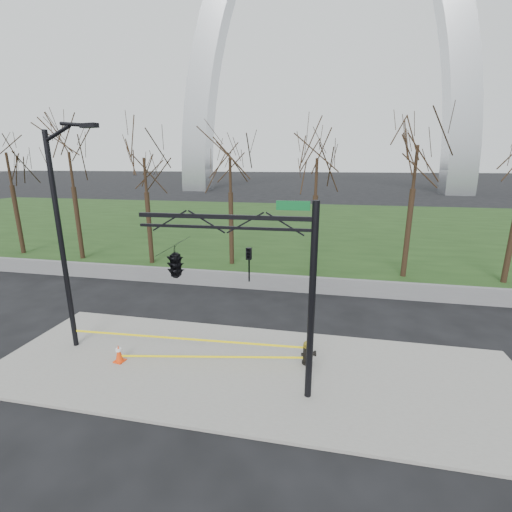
% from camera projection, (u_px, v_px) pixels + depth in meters
% --- Properties ---
extents(ground, '(500.00, 500.00, 0.00)m').
position_uv_depth(ground, '(252.00, 371.00, 12.03)').
color(ground, black).
rests_on(ground, ground).
extents(sidewalk, '(18.00, 6.00, 0.10)m').
position_uv_depth(sidewalk, '(252.00, 370.00, 12.01)').
color(sidewalk, gray).
rests_on(sidewalk, ground).
extents(grass_strip, '(120.00, 40.00, 0.06)m').
position_uv_depth(grass_strip, '(306.00, 224.00, 40.41)').
color(grass_strip, '#1A3212').
rests_on(grass_strip, ground).
extents(guardrail, '(60.00, 0.30, 0.90)m').
position_uv_depth(guardrail, '(282.00, 283.00, 19.48)').
color(guardrail, '#59595B').
rests_on(guardrail, ground).
extents(gateway_arch, '(66.00, 6.00, 65.00)m').
position_uv_depth(gateway_arch, '(325.00, 38.00, 74.56)').
color(gateway_arch, silver).
rests_on(gateway_arch, ground).
extents(tree_row, '(37.77, 4.00, 8.57)m').
position_uv_depth(tree_row, '(229.00, 204.00, 23.06)').
color(tree_row, black).
rests_on(tree_row, ground).
extents(fire_hydrant, '(0.58, 0.37, 0.92)m').
position_uv_depth(fire_hydrant, '(308.00, 352.00, 12.22)').
color(fire_hydrant, black).
rests_on(fire_hydrant, sidewalk).
extents(traffic_cone, '(0.39, 0.39, 0.66)m').
position_uv_depth(traffic_cone, '(119.00, 353.00, 12.36)').
color(traffic_cone, red).
rests_on(traffic_cone, sidewalk).
extents(street_light, '(2.37, 0.65, 8.21)m').
position_uv_depth(street_light, '(64.00, 229.00, 12.29)').
color(street_light, black).
rests_on(street_light, ground).
extents(traffic_signal_mast, '(5.10, 2.50, 6.00)m').
position_uv_depth(traffic_signal_mast, '(200.00, 263.00, 10.12)').
color(traffic_signal_mast, black).
rests_on(traffic_signal_mast, ground).
extents(caution_tape, '(8.87, 1.21, 0.46)m').
position_uv_depth(caution_tape, '(197.00, 346.00, 12.59)').
color(caution_tape, '#FFE80D').
rests_on(caution_tape, ground).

